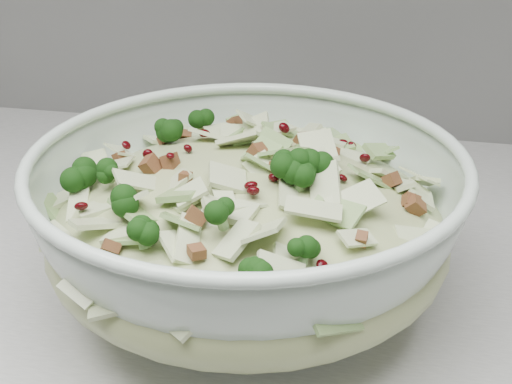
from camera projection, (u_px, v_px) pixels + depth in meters
mixing_bowl at (248, 228)px, 0.53m from camera, size 0.34×0.34×0.13m
salad at (248, 203)px, 0.53m from camera, size 0.36×0.36×0.13m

